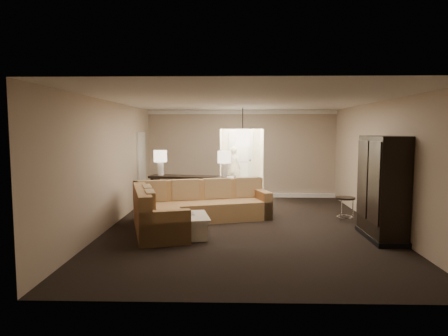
{
  "coord_description": "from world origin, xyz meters",
  "views": [
    {
      "loc": [
        -0.25,
        -8.82,
        2.16
      ],
      "look_at": [
        -0.5,
        1.2,
        1.21
      ],
      "focal_mm": 32.0,
      "sensor_mm": 36.0,
      "label": 1
    }
  ],
  "objects_px": {
    "sectional_sofa": "(190,208)",
    "person": "(234,166)",
    "coffee_table": "(182,226)",
    "drink_table": "(345,204)",
    "console_table": "(192,189)",
    "armoire": "(382,190)"
  },
  "relations": [
    {
      "from": "armoire",
      "to": "coffee_table",
      "type": "bearing_deg",
      "value": 179.22
    },
    {
      "from": "drink_table",
      "to": "person",
      "type": "height_order",
      "value": "person"
    },
    {
      "from": "coffee_table",
      "to": "armoire",
      "type": "relative_size",
      "value": 0.61
    },
    {
      "from": "coffee_table",
      "to": "console_table",
      "type": "distance_m",
      "value": 2.9
    },
    {
      "from": "coffee_table",
      "to": "sectional_sofa",
      "type": "bearing_deg",
      "value": 87.29
    },
    {
      "from": "coffee_table",
      "to": "drink_table",
      "type": "bearing_deg",
      "value": 21.71
    },
    {
      "from": "console_table",
      "to": "armoire",
      "type": "height_order",
      "value": "armoire"
    },
    {
      "from": "sectional_sofa",
      "to": "drink_table",
      "type": "relative_size",
      "value": 5.91
    },
    {
      "from": "sectional_sofa",
      "to": "person",
      "type": "relative_size",
      "value": 1.94
    },
    {
      "from": "drink_table",
      "to": "person",
      "type": "relative_size",
      "value": 0.33
    },
    {
      "from": "armoire",
      "to": "drink_table",
      "type": "bearing_deg",
      "value": 100.74
    },
    {
      "from": "sectional_sofa",
      "to": "drink_table",
      "type": "distance_m",
      "value": 3.69
    },
    {
      "from": "coffee_table",
      "to": "console_table",
      "type": "xyz_separation_m",
      "value": [
        -0.09,
        2.88,
        0.32
      ]
    },
    {
      "from": "sectional_sofa",
      "to": "armoire",
      "type": "distance_m",
      "value": 4.14
    },
    {
      "from": "console_table",
      "to": "person",
      "type": "bearing_deg",
      "value": 82.86
    },
    {
      "from": "armoire",
      "to": "person",
      "type": "bearing_deg",
      "value": 114.33
    },
    {
      "from": "coffee_table",
      "to": "drink_table",
      "type": "relative_size",
      "value": 2.19
    },
    {
      "from": "sectional_sofa",
      "to": "console_table",
      "type": "relative_size",
      "value": 1.41
    },
    {
      "from": "sectional_sofa",
      "to": "person",
      "type": "xyz_separation_m",
      "value": [
        1.0,
        5.44,
        0.49
      ]
    },
    {
      "from": "sectional_sofa",
      "to": "drink_table",
      "type": "xyz_separation_m",
      "value": [
        3.66,
        0.44,
        0.03
      ]
    },
    {
      "from": "coffee_table",
      "to": "console_table",
      "type": "relative_size",
      "value": 0.52
    },
    {
      "from": "person",
      "to": "drink_table",
      "type": "bearing_deg",
      "value": 140.08
    }
  ]
}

